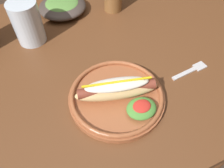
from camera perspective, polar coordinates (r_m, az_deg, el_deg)
ground_plane at (r=1.32m, az=-3.38°, el=-16.67°), size 8.00×8.00×0.00m
dining_table at (r=0.77m, az=-5.56°, el=1.40°), size 1.27×0.85×0.74m
hot_dog_plate at (r=0.57m, az=1.56°, el=-2.85°), size 0.25×0.25×0.08m
fork at (r=0.69m, az=19.98°, el=3.43°), size 0.12×0.03×0.00m
water_cup at (r=0.76m, az=-21.10°, el=14.59°), size 0.09×0.09×0.14m
side_bowl at (r=0.89m, az=-12.95°, el=19.07°), size 0.18×0.18×0.05m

